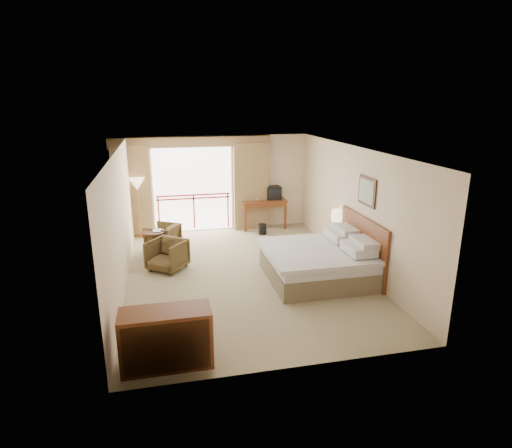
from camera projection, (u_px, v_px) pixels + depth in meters
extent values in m
plane|color=gray|center=(245.00, 273.00, 9.38)|extent=(7.00, 7.00, 0.00)
plane|color=white|center=(244.00, 150.00, 8.62)|extent=(7.00, 7.00, 0.00)
plane|color=beige|center=(221.00, 183.00, 12.28)|extent=(5.00, 0.00, 5.00)
plane|color=beige|center=(294.00, 281.00, 5.73)|extent=(5.00, 0.00, 5.00)
plane|color=beige|center=(121.00, 221.00, 8.48)|extent=(0.00, 7.00, 7.00)
plane|color=beige|center=(354.00, 208.00, 9.52)|extent=(0.00, 7.00, 7.00)
plane|color=white|center=(193.00, 190.00, 12.13)|extent=(2.40, 0.00, 2.40)
cube|color=red|center=(193.00, 198.00, 12.19)|extent=(2.09, 0.03, 0.04)
cube|color=red|center=(193.00, 195.00, 12.16)|extent=(2.09, 0.03, 0.04)
cube|color=red|center=(159.00, 214.00, 12.09)|extent=(0.04, 0.03, 1.00)
cube|color=red|center=(194.00, 212.00, 12.30)|extent=(0.04, 0.03, 1.00)
cube|color=red|center=(228.00, 210.00, 12.51)|extent=(0.04, 0.03, 1.00)
cube|color=olive|center=(133.00, 192.00, 11.65)|extent=(1.00, 0.26, 2.50)
cube|color=olive|center=(251.00, 186.00, 12.34)|extent=(1.00, 0.26, 2.50)
cube|color=olive|center=(191.00, 142.00, 11.66)|extent=(4.40, 0.22, 0.28)
cube|color=silver|center=(265.00, 147.00, 12.24)|extent=(0.50, 0.04, 0.50)
cube|color=brown|center=(317.00, 270.00, 9.07)|extent=(2.05, 2.00, 0.40)
cube|color=silver|center=(318.00, 256.00, 8.98)|extent=(2.01, 1.96, 0.22)
cube|color=silver|center=(316.00, 251.00, 8.94)|extent=(2.09, 2.06, 0.08)
cube|color=silver|center=(359.00, 249.00, 8.63)|extent=(0.50, 0.75, 0.18)
cube|color=silver|center=(341.00, 235.00, 9.47)|extent=(0.50, 0.75, 0.18)
cube|color=silver|center=(365.00, 242.00, 8.62)|extent=(0.40, 0.70, 0.14)
cube|color=silver|center=(347.00, 230.00, 9.47)|extent=(0.40, 0.70, 0.14)
cube|color=#5A2A16|center=(362.00, 246.00, 9.15)|extent=(0.06, 2.10, 1.30)
cube|color=black|center=(367.00, 191.00, 8.82)|extent=(0.03, 0.72, 0.60)
cube|color=silver|center=(366.00, 191.00, 8.81)|extent=(0.01, 0.60, 0.48)
cube|color=#5A2A16|center=(337.00, 245.00, 10.41)|extent=(0.38, 0.45, 0.54)
cylinder|color=tan|center=(337.00, 232.00, 10.37)|extent=(0.13, 0.13, 0.04)
cylinder|color=tan|center=(338.00, 225.00, 10.32)|extent=(0.03, 0.03, 0.34)
cylinder|color=#FFE5B2|center=(338.00, 215.00, 10.25)|extent=(0.32, 0.32, 0.26)
cube|color=black|center=(339.00, 234.00, 10.17)|extent=(0.20, 0.17, 0.08)
cube|color=#5A2A16|center=(263.00, 200.00, 12.49)|extent=(1.30, 0.63, 0.05)
cube|color=#5A2A16|center=(245.00, 218.00, 12.23)|extent=(0.07, 0.07, 0.80)
cube|color=#5A2A16|center=(285.00, 216.00, 12.48)|extent=(0.07, 0.07, 0.80)
cube|color=#5A2A16|center=(242.00, 213.00, 12.74)|extent=(0.07, 0.07, 0.80)
cube|color=#5A2A16|center=(280.00, 211.00, 12.99)|extent=(0.07, 0.07, 0.80)
cube|color=#5A2A16|center=(261.00, 209.00, 12.84)|extent=(1.19, 0.03, 0.60)
cube|color=#5A2A16|center=(266.00, 206.00, 12.25)|extent=(1.19, 0.03, 0.13)
cube|color=black|center=(273.00, 193.00, 12.49)|extent=(0.42, 0.32, 0.38)
cube|color=black|center=(275.00, 194.00, 12.34)|extent=(0.38, 0.02, 0.31)
cylinder|color=black|center=(252.00, 196.00, 12.37)|extent=(0.13, 0.13, 0.26)
cylinder|color=white|center=(257.00, 199.00, 12.38)|extent=(0.08, 0.08, 0.09)
cylinder|color=black|center=(262.00, 229.00, 12.06)|extent=(0.29, 0.29, 0.29)
imported|color=#42331C|center=(164.00, 249.00, 10.88)|extent=(0.98, 0.98, 0.66)
imported|color=#42331C|center=(168.00, 269.00, 9.61)|extent=(1.04, 1.05, 0.69)
cylinder|color=black|center=(153.00, 232.00, 10.31)|extent=(0.55, 0.55, 0.04)
cylinder|color=black|center=(154.00, 244.00, 10.39)|extent=(0.07, 0.07, 0.55)
cylinder|color=black|center=(155.00, 254.00, 10.47)|extent=(0.40, 0.40, 0.03)
imported|color=white|center=(153.00, 231.00, 10.30)|extent=(0.18, 0.25, 0.02)
cylinder|color=tan|center=(141.00, 236.00, 11.85)|extent=(0.27, 0.27, 0.03)
cylinder|color=tan|center=(139.00, 212.00, 11.65)|extent=(0.03, 0.03, 1.45)
cone|color=#FFE5B2|center=(137.00, 184.00, 11.43)|extent=(0.42, 0.42, 0.34)
cube|color=#5A2A16|center=(166.00, 338.00, 6.07)|extent=(1.28, 0.53, 0.86)
cube|color=black|center=(167.00, 348.00, 5.81)|extent=(1.18, 0.02, 0.75)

